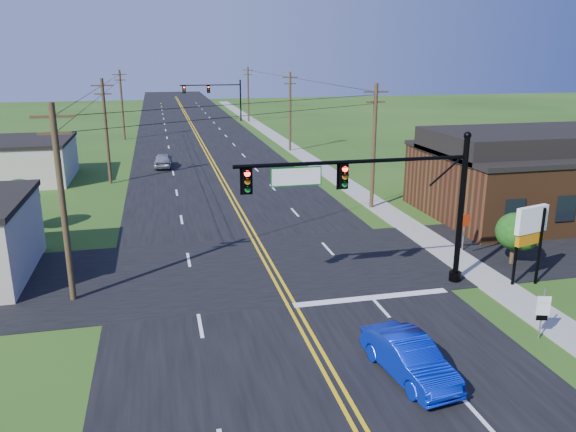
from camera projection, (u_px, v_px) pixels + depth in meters
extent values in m
plane|color=#1F4313|center=(336.00, 396.00, 18.66)|extent=(260.00, 260.00, 0.00)
cube|color=black|center=(204.00, 151.00, 65.43)|extent=(16.00, 220.00, 0.04)
cube|color=black|center=(267.00, 267.00, 29.88)|extent=(70.00, 10.00, 0.04)
cube|color=gray|center=(314.00, 163.00, 58.36)|extent=(2.00, 160.00, 0.08)
cylinder|color=black|center=(461.00, 212.00, 27.07)|extent=(0.28, 0.28, 7.20)
cylinder|color=black|center=(455.00, 277.00, 28.00)|extent=(0.60, 0.60, 0.50)
sphere|color=black|center=(468.00, 135.00, 26.04)|extent=(0.36, 0.36, 0.36)
cylinder|color=black|center=(355.00, 162.00, 25.12)|extent=(11.00, 0.18, 0.18)
cube|color=#056115|center=(296.00, 177.00, 24.68)|extent=(2.30, 0.06, 0.85)
cylinder|color=black|center=(241.00, 99.00, 94.42)|extent=(0.28, 0.28, 7.20)
cylinder|color=black|center=(241.00, 119.00, 95.35)|extent=(0.60, 0.60, 0.50)
sphere|color=black|center=(240.00, 77.00, 93.40)|extent=(0.36, 0.36, 0.36)
cylinder|color=black|center=(210.00, 85.00, 92.67)|extent=(10.00, 0.18, 0.18)
cube|color=#056115|center=(191.00, 89.00, 92.12)|extent=(2.30, 0.06, 0.85)
cube|color=#4E2D16|center=(530.00, 184.00, 39.25)|extent=(14.00, 11.00, 4.40)
cube|color=black|center=(534.00, 150.00, 38.60)|extent=(14.20, 11.20, 0.30)
cube|color=beige|center=(0.00, 163.00, 49.60)|extent=(12.00, 9.00, 3.40)
cylinder|color=#3C2D1B|center=(63.00, 206.00, 24.70)|extent=(0.28, 0.28, 9.00)
cube|color=#3C2D1B|center=(53.00, 117.00, 23.61)|extent=(1.80, 0.12, 0.12)
cube|color=#3C2D1B|center=(54.00, 133.00, 23.81)|extent=(1.40, 0.12, 0.12)
cylinder|color=#3C2D1B|center=(106.00, 132.00, 48.08)|extent=(0.28, 0.28, 9.00)
cube|color=#3C2D1B|center=(102.00, 85.00, 47.00)|extent=(1.80, 0.12, 0.12)
cube|color=#3C2D1B|center=(103.00, 94.00, 47.19)|extent=(1.40, 0.12, 0.12)
cylinder|color=#3C2D1B|center=(122.00, 105.00, 73.34)|extent=(0.28, 0.28, 9.00)
cube|color=#3C2D1B|center=(120.00, 74.00, 72.26)|extent=(1.80, 0.12, 0.12)
cube|color=#3C2D1B|center=(120.00, 80.00, 72.45)|extent=(1.40, 0.12, 0.12)
cylinder|color=#3C2D1B|center=(374.00, 148.00, 40.13)|extent=(0.28, 0.28, 9.00)
cube|color=#3C2D1B|center=(376.00, 92.00, 39.05)|extent=(1.80, 0.12, 0.12)
cube|color=#3C2D1B|center=(376.00, 102.00, 39.24)|extent=(1.40, 0.12, 0.12)
cylinder|color=#3C2D1B|center=(290.00, 112.00, 64.46)|extent=(0.28, 0.28, 9.00)
cube|color=#3C2D1B|center=(290.00, 77.00, 63.37)|extent=(1.80, 0.12, 0.12)
cube|color=#3C2D1B|center=(290.00, 84.00, 63.57)|extent=(1.40, 0.12, 0.12)
cylinder|color=#3C2D1B|center=(248.00, 95.00, 92.52)|extent=(0.28, 0.28, 9.00)
cube|color=#3C2D1B|center=(248.00, 70.00, 91.44)|extent=(1.80, 0.12, 0.12)
cube|color=#3C2D1B|center=(248.00, 75.00, 91.63)|extent=(1.40, 0.12, 0.12)
cylinder|color=#3C2D1B|center=(425.00, 180.00, 46.22)|extent=(0.24, 0.24, 1.85)
sphere|color=#14410F|center=(426.00, 160.00, 45.75)|extent=(3.00, 3.00, 3.00)
cylinder|color=#3C2D1B|center=(512.00, 252.00, 30.20)|extent=(0.24, 0.24, 1.32)
sphere|color=#14410F|center=(515.00, 231.00, 29.87)|extent=(2.00, 2.00, 2.00)
cylinder|color=#3C2D1B|center=(23.00, 219.00, 35.98)|extent=(0.24, 0.24, 1.54)
sphere|color=#14410F|center=(20.00, 198.00, 35.59)|extent=(2.40, 2.40, 2.40)
imported|color=#0821B5|center=(409.00, 359.00, 19.55)|extent=(2.17, 4.58, 1.45)
imported|color=#9F9FA3|center=(163.00, 161.00, 55.90)|extent=(1.96, 4.35, 1.45)
cylinder|color=slate|center=(542.00, 314.00, 22.11)|extent=(0.09, 0.09, 2.14)
cube|color=white|center=(544.00, 300.00, 21.91)|extent=(0.52, 0.18, 0.29)
cube|color=white|center=(543.00, 309.00, 22.01)|extent=(0.52, 0.18, 0.53)
cube|color=black|center=(542.00, 318.00, 22.12)|extent=(0.43, 0.16, 0.21)
cylinder|color=slate|center=(464.00, 234.00, 32.11)|extent=(0.08, 0.08, 2.10)
cylinder|color=#BC2B0A|center=(465.00, 220.00, 31.85)|extent=(0.80, 0.19, 0.80)
cylinder|color=black|center=(516.00, 248.00, 26.98)|extent=(0.19, 0.19, 3.89)
cylinder|color=black|center=(540.00, 246.00, 27.26)|extent=(0.19, 0.19, 3.89)
cube|color=white|center=(532.00, 220.00, 26.73)|extent=(1.94, 0.79, 1.30)
cube|color=#CC720C|center=(529.00, 239.00, 27.00)|extent=(1.73, 0.70, 0.54)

